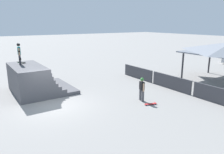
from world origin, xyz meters
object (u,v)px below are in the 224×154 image
object	(u,v)px
bystander_walking	(142,87)
skateboard_on_ground	(151,104)
skateboard_on_deck	(22,62)
skater_on_deck	(19,52)

from	to	relation	value
bystander_walking	skateboard_on_ground	bearing A→B (deg)	-163.62
skateboard_on_deck	skateboard_on_ground	bearing A→B (deg)	11.12
skateboard_on_deck	skater_on_deck	bearing A→B (deg)	-43.47
skater_on_deck	skateboard_on_deck	world-z (taller)	skater_on_deck
skateboard_on_ground	skateboard_on_deck	bearing A→B (deg)	145.18
skater_on_deck	bystander_walking	distance (m)	9.06
skater_on_deck	skateboard_on_ground	size ratio (longest dim) A/B	1.95
skater_on_deck	bystander_walking	xyz separation A→B (m)	(6.46, 6.02, -2.01)
skater_on_deck	skateboard_on_deck	distance (m)	1.07
skateboard_on_deck	skateboard_on_ground	world-z (taller)	skateboard_on_deck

